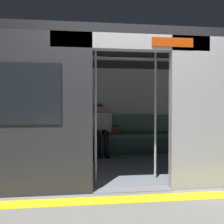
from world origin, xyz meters
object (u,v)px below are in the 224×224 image
bench_seat (111,139)px  book (85,134)px  train_car (114,88)px  grab_pole_far (155,113)px  handbag (114,130)px  grab_pole_door (96,113)px  person_seated (100,125)px

bench_seat → book: bearing=-1.6°
train_car → grab_pole_far: (-0.54, 0.86, -0.45)m
handbag → grab_pole_door: size_ratio=0.13×
train_car → bench_seat: size_ratio=2.26×
handbag → book: handbag is taller
person_seated → book: (0.37, -0.07, -0.20)m
handbag → book: bearing=3.5°
grab_pole_door → grab_pole_far: 0.93m
person_seated → grab_pole_door: size_ratio=0.58×
handbag → grab_pole_door: grab_pole_door is taller
grab_pole_door → bench_seat: bearing=-103.0°
bench_seat → handbag: handbag is taller
handbag → grab_pole_far: grab_pole_far is taller
person_seated → grab_pole_door: grab_pole_door is taller
grab_pole_door → person_seated: bearing=-96.0°
train_car → handbag: size_ratio=24.62×
handbag → grab_pole_door: 2.19m
bench_seat → handbag: size_ratio=10.92×
handbag → grab_pole_far: size_ratio=0.13×
bench_seat → grab_pole_far: 2.13m
handbag → grab_pole_far: (-0.39, 2.04, 0.47)m
bench_seat → grab_pole_door: (0.46, 2.01, 0.67)m
handbag → bench_seat: bearing=38.8°
handbag → person_seated: bearing=18.7°
person_seated → grab_pole_door: 2.00m
grab_pole_door → book: bearing=-85.5°
grab_pole_far → bench_seat: bearing=-76.8°
bench_seat → grab_pole_far: bearing=103.2°
bench_seat → person_seated: bearing=11.4°
bench_seat → person_seated: 0.42m
book → grab_pole_far: (-1.09, 1.99, 0.54)m
train_car → book: 1.61m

